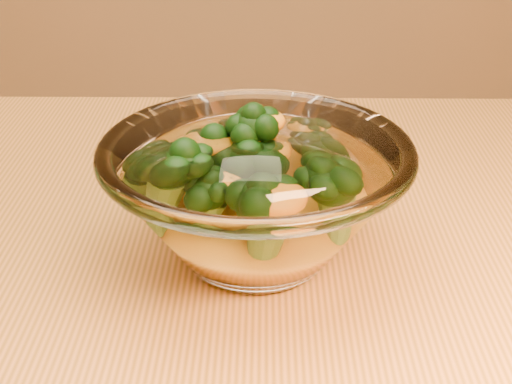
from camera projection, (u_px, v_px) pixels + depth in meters
glass_bowl at (256, 198)px, 0.53m from camera, size 0.23×0.23×0.10m
cheese_sauce at (256, 223)px, 0.54m from camera, size 0.12×0.12×0.03m
broccoli_heap at (245, 174)px, 0.53m from camera, size 0.15×0.16×0.08m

